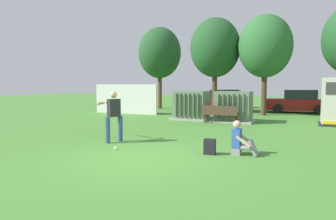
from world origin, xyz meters
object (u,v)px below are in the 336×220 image
parked_car_left_of_center (299,102)px  batter (113,114)px  transformer_mid_west (234,107)px  sports_ball (116,148)px  transformer_west (191,106)px  parked_car_leftmost (224,101)px  backpack (210,147)px  seated_spectator (240,141)px  park_bench (220,113)px

parked_car_left_of_center → batter: bearing=-111.4°
transformer_mid_west → sports_ball: bearing=-102.5°
transformer_west → parked_car_leftmost: size_ratio=0.48×
backpack → parked_car_left_of_center: size_ratio=0.10×
transformer_west → seated_spectator: bearing=-60.9°
transformer_west → park_bench: transformer_west is taller
sports_ball → seated_spectator: seated_spectator is taller
sports_ball → seated_spectator: size_ratio=0.09×
transformer_mid_west → batter: bearing=-109.6°
transformer_west → parked_car_leftmost: same height
sports_ball → parked_car_left_of_center: (4.92, 15.44, 0.71)m
seated_spectator → transformer_west: bearing=119.1°
transformer_west → parked_car_left_of_center: size_ratio=0.50×
sports_ball → backpack: 2.83m
parked_car_left_of_center → backpack: bearing=-98.2°
transformer_mid_west → parked_car_left_of_center: (3.10, 7.20, -0.04)m
park_bench → parked_car_left_of_center: 8.92m
sports_ball → parked_car_left_of_center: 16.22m
transformer_west → parked_car_left_of_center: 8.97m
transformer_mid_west → parked_car_leftmost: 6.94m
park_bench → batter: (-2.08, -6.30, 0.44)m
park_bench → batter: 6.65m
park_bench → backpack: park_bench is taller
transformer_west → sports_ball: size_ratio=23.33×
seated_spectator → parked_car_left_of_center: parked_car_left_of_center is taller
transformer_west → parked_car_leftmost: (0.32, 6.50, -0.04)m
backpack → parked_car_left_of_center: parked_car_left_of_center is taller
sports_ball → parked_car_left_of_center: parked_car_left_of_center is taller
park_bench → sports_ball: 7.41m
park_bench → parked_car_left_of_center: size_ratio=0.43×
sports_ball → seated_spectator: (3.56, 0.90, 0.33)m
transformer_mid_west → parked_car_leftmost: (-2.09, 6.62, -0.04)m
transformer_mid_west → parked_car_left_of_center: bearing=66.7°
parked_car_leftmost → parked_car_left_of_center: size_ratio=1.03×
parked_car_left_of_center → park_bench: bearing=-113.8°
transformer_mid_west → parked_car_leftmost: size_ratio=0.48×
backpack → sports_ball: bearing=-168.0°
park_bench → backpack: size_ratio=4.12×
batter → backpack: 3.63m
batter → parked_car_leftmost: bearing=88.0°
transformer_west → sports_ball: 8.42m
seated_spectator → parked_car_leftmost: 14.48m
transformer_west → parked_car_leftmost: bearing=87.2°
seated_spectator → backpack: seated_spectator is taller
parked_car_left_of_center → transformer_mid_west: bearing=-113.3°
transformer_west → sports_ball: (0.59, -8.37, -0.74)m
transformer_west → transformer_mid_west: bearing=-2.9°
seated_spectator → park_bench: bearing=109.3°
batter → seated_spectator: size_ratio=1.81×
seated_spectator → backpack: 0.87m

